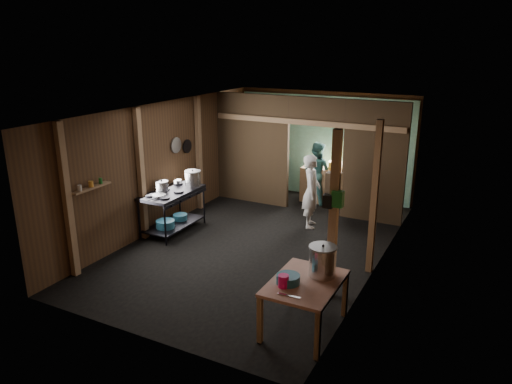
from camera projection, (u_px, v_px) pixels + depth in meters
The scene contains 43 objects.
floor at pixel (261, 243), 9.41m from camera, with size 4.50×7.00×0.00m, color black.
ceiling at pixel (261, 109), 8.63m from camera, with size 4.50×7.00×0.00m, color #363433.
wall_back at pixel (324, 144), 11.99m from camera, with size 4.50×0.00×2.60m, color #4B311B.
wall_front at pixel (136, 247), 6.05m from camera, with size 4.50×0.00×2.60m, color #4B311B.
wall_left at pixel (164, 165), 10.00m from camera, with size 0.00×7.00×2.60m, color #4B311B.
wall_right at pixel (382, 196), 8.04m from camera, with size 0.00×7.00×2.60m, color #4B311B.
partition_left at pixel (253, 149), 11.46m from camera, with size 1.85×0.10×2.60m, color #3F2E17.
partition_right at pixel (374, 163), 10.20m from camera, with size 1.35×0.10×2.60m, color #3F2E17.
partition_header at pixel (317, 111), 10.47m from camera, with size 1.30×0.10×0.60m, color #3F2E17.
turquoise_panel at pixel (323, 147), 11.95m from camera, with size 4.40×0.06×2.50m, color #7DC9C2.
back_counter at pixel (327, 185), 11.65m from camera, with size 1.20×0.50×0.85m, color #A07350.
wall_clock at pixel (334, 122), 11.61m from camera, with size 0.20×0.20×0.03m, color silver.
post_left_a at pixel (67, 202), 7.76m from camera, with size 0.10×0.12×2.60m, color #A07350.
post_left_b at pixel (141, 175), 9.29m from camera, with size 0.10×0.12×2.60m, color #A07350.
post_left_c at pixel (199, 154), 10.99m from camera, with size 0.10×0.12×2.60m, color #A07350.
post_right at pixel (374, 199), 7.90m from camera, with size 0.10×0.12×2.60m, color #A07350.
post_free at pixel (334, 216), 7.11m from camera, with size 0.12×0.12×2.60m, color #A07350.
cross_beam at pixel (305, 122), 10.62m from camera, with size 4.40×0.12×0.12m, color #A07350.
pan_lid_big at pixel (176, 145), 10.21m from camera, with size 0.34×0.34×0.03m, color gray.
pan_lid_small at pixel (187, 146), 10.58m from camera, with size 0.30×0.30×0.03m, color black.
wall_shelf at pixel (91, 188), 8.14m from camera, with size 0.14×0.80×0.03m, color #A07350.
jar_white at pixel (80, 188), 7.91m from camera, with size 0.07×0.07×0.10m, color silver.
jar_yellow at pixel (91, 184), 8.12m from camera, with size 0.08×0.08×0.10m, color gold.
jar_green at pixel (100, 181), 8.31m from camera, with size 0.06×0.06×0.10m, color #176522.
bag_white at pixel (334, 183), 7.06m from camera, with size 0.22×0.15×0.32m, color silver.
bag_green at pixel (338, 199), 6.94m from camera, with size 0.16×0.12×0.24m, color #176522.
bag_black at pixel (328, 201), 7.00m from camera, with size 0.14×0.10×0.20m, color black.
gas_range at pixel (173, 211), 9.87m from camera, with size 0.75×1.47×0.87m, color black, non-canonical shape.
prep_table at pixel (305, 305), 6.54m from camera, with size 0.88×1.21×0.71m, color tan, non-canonical shape.
stove_pot_large at pixel (193, 179), 10.06m from camera, with size 0.34×0.34×0.34m, color silver, non-canonical shape.
stove_pot_med at pixel (162, 187), 9.71m from camera, with size 0.27×0.27×0.23m, color silver, non-canonical shape.
stove_saucepan at pixel (178, 182), 10.18m from camera, with size 0.16×0.16×0.10m, color silver.
frying_pan at pixel (159, 196), 9.38m from camera, with size 0.27×0.49×0.06m, color gray, non-canonical shape.
blue_tub_front at pixel (165, 224), 9.70m from camera, with size 0.38×0.38×0.15m, color #225A74.
blue_tub_back at pixel (180, 217), 10.14m from camera, with size 0.30×0.30×0.12m, color #225A74.
stock_pot at pixel (322, 262), 6.53m from camera, with size 0.39×0.39×0.45m, color silver, non-canonical shape.
wash_basin at pixel (288, 279), 6.37m from camera, with size 0.32×0.32×0.12m, color #225A74.
pink_bucket at pixel (283, 281), 6.26m from camera, with size 0.14×0.14×0.17m, color #F70E6A.
knife at pixel (289, 296), 6.06m from camera, with size 0.30×0.04×0.01m, color silver.
yellow_tub at pixel (335, 165), 11.42m from camera, with size 0.34×0.34×0.19m, color gold.
red_cup at pixel (313, 164), 11.66m from camera, with size 0.12×0.12×0.14m, color #A81111.
cook at pixel (311, 191), 10.04m from camera, with size 0.56×0.37×1.55m, color silver.
worker_back at pixel (316, 173), 11.55m from camera, with size 0.72×0.56×1.49m, color #346A69.
Camera 1 is at (3.88, -7.76, 3.79)m, focal length 33.91 mm.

